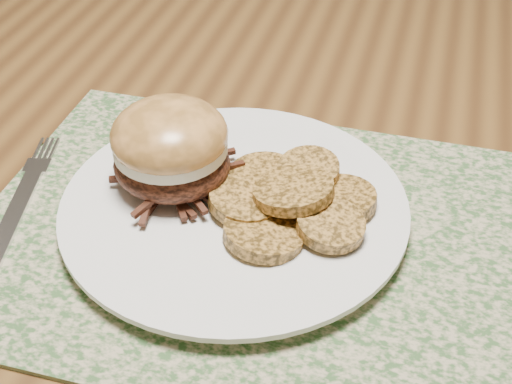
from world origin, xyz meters
The scene contains 6 objects.
dining_table centered at (0.00, 0.00, 0.67)m, with size 1.50×0.90×0.75m.
placemat centered at (-0.08, -0.26, 0.75)m, with size 0.45×0.33×0.00m, color #385C2F.
dinner_plate centered at (-0.11, -0.24, 0.76)m, with size 0.26×0.26×0.02m, color white.
pork_sandwich centered at (-0.16, -0.23, 0.80)m, with size 0.12×0.12×0.07m.
roasted_potatoes centered at (-0.06, -0.24, 0.78)m, with size 0.13×0.16×0.04m.
fork centered at (-0.28, -0.27, 0.76)m, with size 0.06×0.18×0.00m.
Camera 1 is at (0.02, -0.65, 1.13)m, focal length 50.00 mm.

